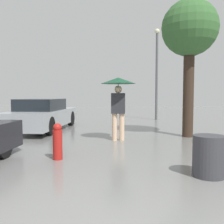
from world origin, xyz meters
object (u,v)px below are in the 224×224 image
object	(u,v)px
pedestrian	(118,91)
trash_bin	(209,156)
street_lamp	(157,67)
tree	(190,32)
parked_car_farthest	(43,115)
fire_hydrant	(58,141)

from	to	relation	value
pedestrian	trash_bin	size ratio (longest dim) A/B	2.72
street_lamp	trash_bin	bearing A→B (deg)	-89.58
tree	parked_car_farthest	bearing A→B (deg)	167.43
street_lamp	pedestrian	bearing A→B (deg)	-104.26
pedestrian	parked_car_farthest	bearing A→B (deg)	146.15
parked_car_farthest	trash_bin	world-z (taller)	parked_car_farthest
pedestrian	street_lamp	distance (m)	7.05
pedestrian	fire_hydrant	world-z (taller)	pedestrian
street_lamp	fire_hydrant	distance (m)	9.83
tree	trash_bin	size ratio (longest dim) A/B	6.36
trash_bin	fire_hydrant	world-z (taller)	fire_hydrant
parked_car_farthest	fire_hydrant	bearing A→B (deg)	-65.75
parked_car_farthest	trash_bin	size ratio (longest dim) A/B	6.50
street_lamp	fire_hydrant	world-z (taller)	street_lamp
pedestrian	street_lamp	bearing A→B (deg)	75.74
tree	fire_hydrant	size ratio (longest dim) A/B	5.69
pedestrian	street_lamp	size ratio (longest dim) A/B	0.38
street_lamp	trash_bin	world-z (taller)	street_lamp
tree	street_lamp	size ratio (longest dim) A/B	0.89
pedestrian	fire_hydrant	size ratio (longest dim) A/B	2.44
fire_hydrant	tree	bearing A→B (deg)	43.99
parked_car_farthest	street_lamp	bearing A→B (deg)	43.10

